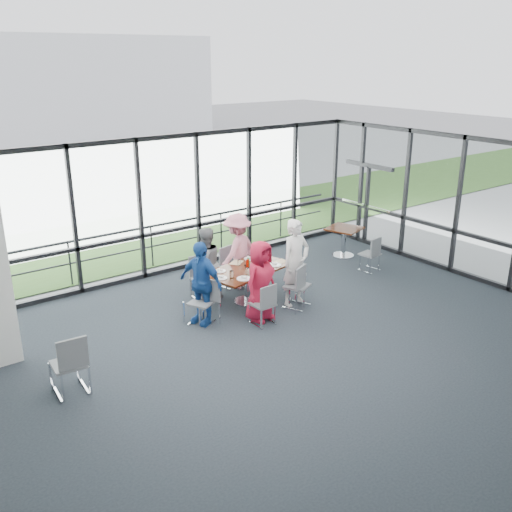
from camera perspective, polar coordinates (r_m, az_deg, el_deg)
floor at (r=9.61m, az=2.55°, el=-11.01°), size 12.00×10.00×0.02m
ceiling at (r=8.44m, az=2.88°, el=8.11°), size 12.00×10.00×0.04m
curtain_wall_back at (r=12.95m, az=-11.51°, el=4.51°), size 12.00×0.10×3.20m
curtain_wall_right at (r=13.37m, az=23.05°, el=3.79°), size 0.10×10.00×3.20m
exit_door at (r=15.63m, az=11.01°, el=5.01°), size 0.12×1.60×2.10m
apron at (r=17.88m, az=-18.19°, el=2.65°), size 80.00×70.00×0.02m
grass_strip at (r=16.06m, az=-15.82°, el=1.14°), size 80.00×5.00×0.01m
hangar_main at (r=39.52m, az=-24.08°, el=15.18°), size 24.00×10.00×6.00m
guard_rail at (r=13.79m, az=-12.30°, el=0.59°), size 12.00×0.06×0.06m
main_table at (r=11.67m, az=-0.88°, el=-1.86°), size 1.96×1.34×0.75m
side_table_right at (r=14.57m, az=8.80°, el=2.31°), size 0.98×0.98×0.75m
diner_near_left at (r=10.86m, az=0.44°, el=-2.50°), size 0.88×0.69×1.59m
diner_near_right at (r=11.54m, az=3.99°, el=-0.65°), size 0.66×0.49×1.80m
diner_far_left at (r=11.82m, az=-5.09°, el=-0.80°), size 0.78×0.50×1.56m
diner_far_right at (r=12.39m, az=-1.86°, el=0.51°), size 1.21×0.92×1.67m
diner_end at (r=10.78m, az=-5.55°, el=-2.67°), size 0.81×1.07×1.63m
chair_main_nl at (r=10.81m, az=0.69°, el=-4.84°), size 0.41×0.41×0.82m
chair_main_nr at (r=11.54m, az=4.14°, el=-2.99°), size 0.59×0.59×0.92m
chair_main_fl at (r=11.98m, az=-5.30°, el=-2.27°), size 0.44×0.44×0.88m
chair_main_fr at (r=12.59m, az=-2.74°, el=-1.21°), size 0.49×0.49×0.84m
chair_main_end at (r=10.87m, az=-5.48°, el=-4.66°), size 0.57×0.57×0.86m
chair_spare_la at (r=9.14m, az=-18.25°, el=-10.24°), size 0.51×0.51×0.96m
chair_spare_r at (r=13.72m, az=11.32°, el=0.18°), size 0.46×0.46×0.83m
plate_nl at (r=11.07m, az=-1.22°, el=-2.27°), size 0.28×0.28×0.01m
plate_nr at (r=11.79m, az=1.88°, el=-0.89°), size 0.28×0.28×0.01m
plate_fl at (r=11.48m, az=-3.61°, el=-1.51°), size 0.23×0.23×0.01m
plate_fr at (r=12.14m, az=-0.64°, el=-0.27°), size 0.25×0.25×0.01m
plate_end at (r=11.12m, az=-3.52°, el=-2.21°), size 0.25×0.25×0.01m
tumbler_a at (r=11.26m, az=-0.86°, el=-1.55°), size 0.07×0.07×0.14m
tumbler_b at (r=11.70m, az=0.58°, el=-0.71°), size 0.07×0.07×0.14m
tumbler_c at (r=11.77m, az=-1.70°, el=-0.64°), size 0.06×0.06×0.13m
tumbler_d at (r=11.09m, az=-2.47°, el=-1.87°), size 0.08×0.08×0.15m
menu_a at (r=11.32m, az=0.23°, el=-1.80°), size 0.39×0.35×0.00m
menu_b at (r=11.99m, az=2.43°, el=-0.57°), size 0.35×0.26×0.00m
menu_c at (r=11.94m, az=-1.97°, el=-0.65°), size 0.37×0.35×0.00m
condiment_caddy at (r=11.72m, az=-0.86°, el=-0.94°), size 0.10×0.07×0.04m
ketchup_bottle at (r=11.61m, az=-0.87°, el=-0.78°), size 0.06×0.06×0.18m
green_bottle at (r=11.65m, az=-0.77°, el=-0.65°), size 0.05×0.05×0.20m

